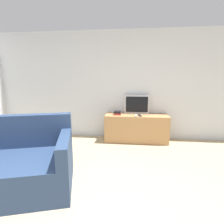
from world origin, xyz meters
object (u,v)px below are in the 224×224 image
tv_stand (136,128)px  remote_secondary (136,115)px  remote_on_stand (140,115)px  television (137,104)px  book_stack (117,113)px

tv_stand → remote_secondary: bearing=-98.5°
remote_on_stand → remote_secondary: same height
tv_stand → television: 0.58m
tv_stand → remote_on_stand: bearing=-55.4°
television → book_stack: television is taller
tv_stand → book_stack: book_stack is taller
tv_stand → book_stack: size_ratio=7.89×
remote_on_stand → book_stack: bearing=169.8°
book_stack → television: bearing=24.2°
remote_on_stand → television: bearing=102.6°
remote_secondary → tv_stand: bearing=81.5°
television → book_stack: (-0.45, -0.20, -0.18)m
tv_stand → book_stack: 0.58m
television → book_stack: 0.53m
remote_secondary → book_stack: bearing=165.3°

